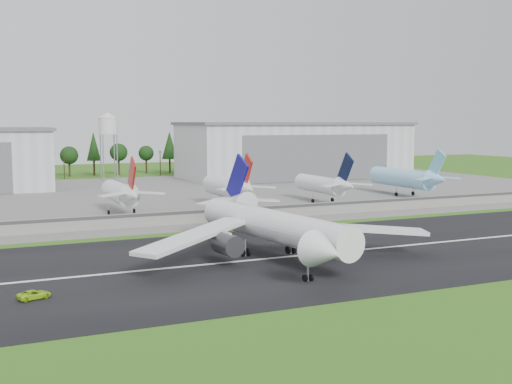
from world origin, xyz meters
name	(u,v)px	position (x,y,z in m)	size (l,w,h in m)	color
ground	(346,265)	(0.00, 0.00, 0.00)	(600.00, 600.00, 0.00)	#396016
runway	(318,254)	(0.00, 10.00, 0.05)	(320.00, 60.00, 0.10)	black
runway_centerline	(318,254)	(0.00, 10.00, 0.11)	(220.00, 1.00, 0.02)	white
apron	(161,195)	(0.00, 120.00, 0.05)	(320.00, 150.00, 0.10)	slate
blast_fence	(231,214)	(0.00, 54.99, 1.81)	(240.00, 0.61, 3.50)	gray
hangar_east	(294,150)	(75.00, 164.92, 12.63)	(102.00, 47.00, 25.20)	silver
water_tower	(108,124)	(-5.00, 185.00, 24.55)	(8.40, 8.40, 29.40)	#99999E
utility_poles	(114,177)	(0.00, 200.00, 0.00)	(230.00, 3.00, 12.00)	black
treeline	(108,175)	(0.00, 215.00, 0.00)	(320.00, 16.00, 22.00)	black
main_airliner	(274,233)	(-9.66, 9.57, 4.89)	(56.77, 59.23, 18.17)	white
ground_vehicle	(34,294)	(-52.53, -1.03, 0.75)	(2.16, 4.68, 1.30)	#97D018
parked_jet_red_a	(122,193)	(-22.94, 76.55, 6.07)	(7.36, 31.29, 16.57)	silver
parked_jet_red_b	(230,187)	(8.49, 76.59, 6.35)	(7.36, 31.29, 16.87)	silver
parked_jet_navy	(325,184)	(40.11, 76.52, 5.95)	(7.36, 31.29, 16.44)	white
parked_jet_skyblue	(408,178)	(75.22, 81.59, 6.35)	(7.36, 37.29, 16.91)	#8ED3F6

